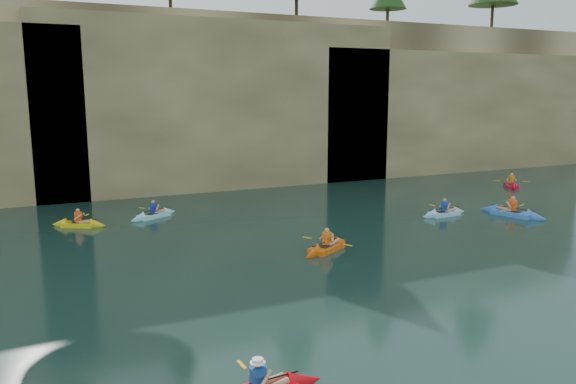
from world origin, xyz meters
name	(u,v)px	position (x,y,z in m)	size (l,w,h in m)	color
ground	(404,307)	(0.00, 0.00, 0.00)	(160.00, 160.00, 0.00)	black
cliff	(171,97)	(0.00, 30.00, 6.00)	(70.00, 16.00, 12.00)	tan
cliff_slab_center	(227,103)	(2.00, 22.60, 5.70)	(24.00, 2.40, 11.40)	tan
cliff_slab_east	(462,110)	(22.00, 22.60, 4.92)	(26.00, 2.40, 9.84)	tan
sea_cave_center	(140,171)	(-4.00, 21.95, 1.60)	(3.50, 1.00, 3.20)	black
sea_cave_east	(336,150)	(10.00, 21.95, 2.25)	(5.00, 1.00, 4.50)	black
kayaker_orange	(327,247)	(0.77, 6.37, 0.15)	(3.10, 2.20, 1.20)	#D9590D
kayaker_ltblue_near	(444,213)	(9.57, 9.58, 0.14)	(2.98, 2.30, 1.16)	#98D5FF
kayaker_red_far	(511,185)	(19.74, 14.78, 0.15)	(2.52, 3.00, 1.18)	red
kayaker_yellow	(79,224)	(-8.21, 15.07, 0.14)	(2.69, 1.96, 1.11)	yellow
kayaker_ltblue_mid	(154,215)	(-4.48, 15.56, 0.14)	(2.95, 2.06, 1.14)	#98E9FF
kayaker_blue_east	(512,213)	(12.82, 8.05, 0.16)	(2.46, 3.74, 1.31)	#3C74CE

